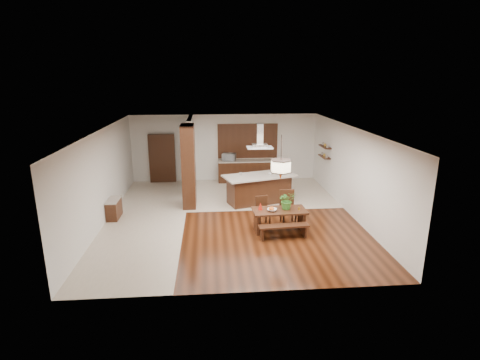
{
  "coord_description": "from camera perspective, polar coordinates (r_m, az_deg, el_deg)",
  "views": [
    {
      "loc": [
        -0.66,
        -11.57,
        4.52
      ],
      "look_at": [
        0.3,
        0.0,
        1.25
      ],
      "focal_mm": 28.0,
      "sensor_mm": 36.0,
      "label": 1
    }
  ],
  "objects": [
    {
      "name": "kitchen_window",
      "position": [
        16.35,
        1.16,
        5.97
      ],
      "size": [
        2.6,
        0.08,
        1.5
      ],
      "primitive_type": "cube",
      "color": "brown",
      "rests_on": "room_shell"
    },
    {
      "name": "kitchen_island",
      "position": [
        13.61,
        2.92,
        -1.29
      ],
      "size": [
        2.77,
        1.82,
        1.06
      ],
      "rotation": [
        0.0,
        0.0,
        0.3
      ],
      "color": "black",
      "rests_on": "ground"
    },
    {
      "name": "partition_pier",
      "position": [
        13.16,
        -7.84,
        2.08
      ],
      "size": [
        0.45,
        1.0,
        2.9
      ],
      "primitive_type": "cube",
      "color": "black",
      "rests_on": "ground"
    },
    {
      "name": "range_hood",
      "position": [
        13.18,
        3.04,
        6.74
      ],
      "size": [
        0.9,
        0.55,
        0.87
      ],
      "primitive_type": null,
      "color": "silver",
      "rests_on": "room_shell"
    },
    {
      "name": "tile_hallway",
      "position": [
        12.6,
        -14.04,
        -5.77
      ],
      "size": [
        2.5,
        9.0,
        0.01
      ],
      "primitive_type": "cube",
      "color": "beige",
      "rests_on": "ground"
    },
    {
      "name": "dining_bench",
      "position": [
        10.85,
        6.66,
        -7.83
      ],
      "size": [
        1.46,
        0.43,
        0.41
      ],
      "primitive_type": null,
      "rotation": [
        0.0,
        0.0,
        0.08
      ],
      "color": "black",
      "rests_on": "ground"
    },
    {
      "name": "room_shell",
      "position": [
        11.85,
        -1.45,
        3.75
      ],
      "size": [
        9.0,
        9.04,
        2.92
      ],
      "color": "#331609",
      "rests_on": "ground"
    },
    {
      "name": "dining_chair_left",
      "position": [
        11.64,
        3.56,
        -4.77
      ],
      "size": [
        0.48,
        0.48,
        0.9
      ],
      "primitive_type": null,
      "rotation": [
        0.0,
        0.0,
        0.22
      ],
      "color": "black",
      "rests_on": "ground"
    },
    {
      "name": "island_cup",
      "position": [
        13.45,
        4.56,
        0.94
      ],
      "size": [
        0.13,
        0.13,
        0.09
      ],
      "primitive_type": "imported",
      "rotation": [
        0.0,
        0.0,
        0.14
      ],
      "color": "white",
      "rests_on": "kitchen_island"
    },
    {
      "name": "fruit_bowl",
      "position": [
        11.07,
        4.89,
        -4.55
      ],
      "size": [
        0.36,
        0.36,
        0.07
      ],
      "primitive_type": "imported",
      "rotation": [
        0.0,
        0.0,
        -0.37
      ],
      "color": "beige",
      "rests_on": "dining_table"
    },
    {
      "name": "partition_stub",
      "position": [
        15.2,
        -7.45,
        3.94
      ],
      "size": [
        0.18,
        2.4,
        2.9
      ],
      "primitive_type": "cube",
      "color": "silver",
      "rests_on": "ground"
    },
    {
      "name": "microwave",
      "position": [
        16.16,
        -1.69,
        3.53
      ],
      "size": [
        0.65,
        0.52,
        0.31
      ],
      "primitive_type": "imported",
      "rotation": [
        0.0,
        0.0,
        -0.28
      ],
      "color": "silver",
      "rests_on": "rear_counter"
    },
    {
      "name": "napkin_cone",
      "position": [
        11.13,
        3.13,
        -3.99
      ],
      "size": [
        0.14,
        0.14,
        0.22
      ],
      "primitive_type": "cone",
      "rotation": [
        0.0,
        0.0,
        -0.02
      ],
      "color": "#9F180B",
      "rests_on": "dining_table"
    },
    {
      "name": "hallway_doorway",
      "position": [
        16.47,
        -11.76,
        3.23
      ],
      "size": [
        1.1,
        0.2,
        2.1
      ],
      "primitive_type": "cube",
      "color": "black",
      "rests_on": "ground"
    },
    {
      "name": "gold_ornament",
      "position": [
        11.24,
        8.99,
        -4.32
      ],
      "size": [
        0.07,
        0.07,
        0.09
      ],
      "primitive_type": "cylinder",
      "rotation": [
        0.0,
        0.0,
        -0.07
      ],
      "color": "gold",
      "rests_on": "dining_table"
    },
    {
      "name": "tile_kitchen",
      "position": [
        14.9,
        2.85,
        -1.93
      ],
      "size": [
        5.5,
        4.0,
        0.01
      ],
      "primitive_type": "cube",
      "color": "beige",
      "rests_on": "ground"
    },
    {
      "name": "shelf_upper",
      "position": [
        15.12,
        12.82,
        4.97
      ],
      "size": [
        0.26,
        0.9,
        0.04
      ],
      "primitive_type": "cube",
      "color": "black",
      "rests_on": "room_shell"
    },
    {
      "name": "hallway_console",
      "position": [
        12.89,
        -18.65,
        -4.17
      ],
      "size": [
        0.37,
        0.88,
        0.63
      ],
      "primitive_type": "cube",
      "color": "black",
      "rests_on": "ground"
    },
    {
      "name": "shelf_lower",
      "position": [
        15.2,
        12.73,
        3.49
      ],
      "size": [
        0.26,
        0.9,
        0.04
      ],
      "primitive_type": "cube",
      "color": "black",
      "rests_on": "room_shell"
    },
    {
      "name": "soffit_band",
      "position": [
        11.71,
        -1.48,
        7.69
      ],
      "size": [
        8.0,
        9.0,
        0.02
      ],
      "primitive_type": "cube",
      "color": "#381F0E",
      "rests_on": "room_shell"
    },
    {
      "name": "pendant_lantern",
      "position": [
        10.76,
        6.28,
        3.42
      ],
      "size": [
        0.64,
        0.64,
        1.31
      ],
      "primitive_type": null,
      "color": "#FFECC3",
      "rests_on": "room_shell"
    },
    {
      "name": "rear_counter",
      "position": [
        16.37,
        1.23,
        1.42
      ],
      "size": [
        2.6,
        0.62,
        0.95
      ],
      "color": "black",
      "rests_on": "ground"
    },
    {
      "name": "dining_table",
      "position": [
        11.26,
        6.02,
        -5.36
      ],
      "size": [
        1.62,
        0.86,
        0.66
      ],
      "rotation": [
        0.0,
        0.0,
        0.04
      ],
      "color": "black",
      "rests_on": "ground"
    },
    {
      "name": "foliage_plant",
      "position": [
        11.19,
        7.17,
        -3.08
      ],
      "size": [
        0.55,
        0.5,
        0.55
      ],
      "primitive_type": "imported",
      "rotation": [
        0.0,
        0.0,
        0.15
      ],
      "color": "#3A7D29",
      "rests_on": "dining_table"
    },
    {
      "name": "dining_chair_right",
      "position": [
        11.78,
        7.38,
        -4.21
      ],
      "size": [
        0.5,
        0.5,
        1.06
      ],
      "primitive_type": null,
      "rotation": [
        0.0,
        0.0,
        0.06
      ],
      "color": "black",
      "rests_on": "ground"
    }
  ]
}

